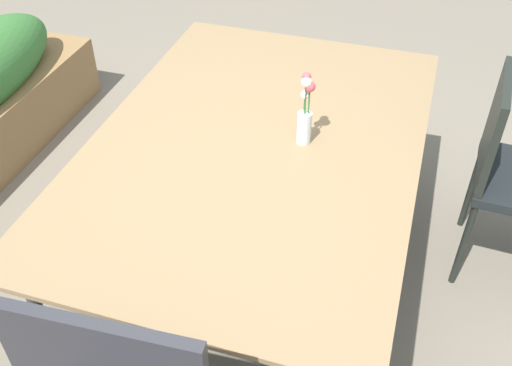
# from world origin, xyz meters

# --- Properties ---
(ground_plane) EXTENTS (12.00, 12.00, 0.00)m
(ground_plane) POSITION_xyz_m (0.00, 0.00, 0.00)
(ground_plane) COLOR #756B5B
(dining_table) EXTENTS (1.70, 1.16, 0.71)m
(dining_table) POSITION_xyz_m (0.06, -0.09, 0.67)
(dining_table) COLOR #8C704C
(dining_table) RESTS_ON ground
(flower_vase) EXTENTS (0.05, 0.06, 0.28)m
(flower_vase) POSITION_xyz_m (0.12, -0.25, 0.83)
(flower_vase) COLOR silver
(flower_vase) RESTS_ON dining_table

